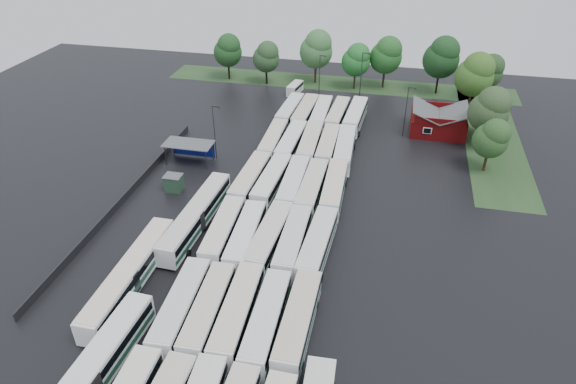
# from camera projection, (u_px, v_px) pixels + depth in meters

# --- Properties ---
(ground) EXTENTS (160.00, 160.00, 0.00)m
(ground) POSITION_uv_depth(u_px,v_px,m) (253.00, 255.00, 66.28)
(ground) COLOR black
(ground) RESTS_ON ground
(brick_building) EXTENTS (10.07, 8.60, 5.39)m
(brick_building) POSITION_uv_depth(u_px,v_px,m) (438.00, 123.00, 96.19)
(brick_building) COLOR maroon
(brick_building) RESTS_ON ground
(wash_shed) EXTENTS (8.20, 4.20, 3.58)m
(wash_shed) POSITION_uv_depth(u_px,v_px,m) (190.00, 145.00, 86.06)
(wash_shed) COLOR #2D2D30
(wash_shed) RESTS_ON ground
(utility_hut) EXTENTS (2.70, 2.20, 2.62)m
(utility_hut) POSITION_uv_depth(u_px,v_px,m) (174.00, 183.00, 78.98)
(utility_hut) COLOR #223D2A
(utility_hut) RESTS_ON ground
(grass_strip_north) EXTENTS (80.00, 10.00, 0.01)m
(grass_strip_north) POSITION_uv_depth(u_px,v_px,m) (337.00, 83.00, 119.45)
(grass_strip_north) COLOR #24411E
(grass_strip_north) RESTS_ON ground
(grass_strip_east) EXTENTS (10.00, 50.00, 0.01)m
(grass_strip_east) POSITION_uv_depth(u_px,v_px,m) (492.00, 137.00, 95.37)
(grass_strip_east) COLOR #24411E
(grass_strip_east) RESTS_ON ground
(west_fence) EXTENTS (0.10, 50.00, 1.20)m
(west_fence) POSITION_uv_depth(u_px,v_px,m) (124.00, 198.00, 76.67)
(west_fence) COLOR #2D2D30
(west_fence) RESTS_ON ground
(bus_r1c0) EXTENTS (3.47, 13.30, 3.67)m
(bus_r1c0) POSITION_uv_depth(u_px,v_px,m) (181.00, 307.00, 55.55)
(bus_r1c0) COLOR white
(bus_r1c0) RESTS_ON ground
(bus_r1c1) EXTENTS (3.34, 12.97, 3.58)m
(bus_r1c1) POSITION_uv_depth(u_px,v_px,m) (208.00, 311.00, 55.10)
(bus_r1c1) COLOR white
(bus_r1c1) RESTS_ON ground
(bus_r1c2) EXTENTS (3.34, 13.48, 3.73)m
(bus_r1c2) POSITION_uv_depth(u_px,v_px,m) (237.00, 314.00, 54.70)
(bus_r1c2) COLOR white
(bus_r1c2) RESTS_ON ground
(bus_r1c3) EXTENTS (3.10, 13.26, 3.67)m
(bus_r1c3) POSITION_uv_depth(u_px,v_px,m) (267.00, 321.00, 53.78)
(bus_r1c3) COLOR white
(bus_r1c3) RESTS_ON ground
(bus_r1c4) EXTENTS (2.86, 13.33, 3.71)m
(bus_r1c4) POSITION_uv_depth(u_px,v_px,m) (298.00, 322.00, 53.66)
(bus_r1c4) COLOR white
(bus_r1c4) RESTS_ON ground
(bus_r2c0) EXTENTS (3.36, 13.07, 3.61)m
(bus_r2c0) POSITION_uv_depth(u_px,v_px,m) (223.00, 232.00, 67.17)
(bus_r2c0) COLOR white
(bus_r2c0) RESTS_ON ground
(bus_r2c1) EXTENTS (3.37, 13.07, 3.61)m
(bus_r2c1) POSITION_uv_depth(u_px,v_px,m) (246.00, 237.00, 66.19)
(bus_r2c1) COLOR white
(bus_r2c1) RESTS_ON ground
(bus_r2c2) EXTENTS (3.48, 13.46, 3.71)m
(bus_r2c2) POSITION_uv_depth(u_px,v_px,m) (269.00, 238.00, 65.95)
(bus_r2c2) COLOR white
(bus_r2c2) RESTS_ON ground
(bus_r2c3) EXTENTS (2.95, 13.03, 3.62)m
(bus_r2c3) POSITION_uv_depth(u_px,v_px,m) (293.00, 242.00, 65.27)
(bus_r2c3) COLOR white
(bus_r2c3) RESTS_ON ground
(bus_r2c4) EXTENTS (3.38, 13.47, 3.72)m
(bus_r2c4) POSITION_uv_depth(u_px,v_px,m) (317.00, 245.00, 64.67)
(bus_r2c4) COLOR white
(bus_r2c4) RESTS_ON ground
(bus_r3c0) EXTENTS (3.25, 13.31, 3.68)m
(bus_r3c0) POSITION_uv_depth(u_px,v_px,m) (251.00, 180.00, 78.43)
(bus_r3c0) COLOR white
(bus_r3c0) RESTS_ON ground
(bus_r3c1) EXTENTS (3.37, 13.26, 3.66)m
(bus_r3c1) POSITION_uv_depth(u_px,v_px,m) (272.00, 182.00, 77.91)
(bus_r3c1) COLOR white
(bus_r3c1) RESTS_ON ground
(bus_r3c2) EXTENTS (3.10, 13.33, 3.69)m
(bus_r3c2) POSITION_uv_depth(u_px,v_px,m) (293.00, 185.00, 77.14)
(bus_r3c2) COLOR white
(bus_r3c2) RESTS_ON ground
(bus_r3c3) EXTENTS (2.85, 13.25, 3.69)m
(bus_r3c3) POSITION_uv_depth(u_px,v_px,m) (312.00, 188.00, 76.25)
(bus_r3c3) COLOR white
(bus_r3c3) RESTS_ON ground
(bus_r3c4) EXTENTS (3.19, 13.37, 3.70)m
(bus_r3c4) POSITION_uv_depth(u_px,v_px,m) (334.00, 189.00, 76.08)
(bus_r3c4) COLOR white
(bus_r3c4) RESTS_ON ground
(bus_r4c0) EXTENTS (2.94, 12.78, 3.54)m
(bus_r4c0) POSITION_uv_depth(u_px,v_px,m) (273.00, 141.00, 89.69)
(bus_r4c0) COLOR white
(bus_r4c0) RESTS_ON ground
(bus_r4c1) EXTENTS (3.11, 13.17, 3.65)m
(bus_r4c1) POSITION_uv_depth(u_px,v_px,m) (291.00, 143.00, 88.87)
(bus_r4c1) COLOR white
(bus_r4c1) RESTS_ON ground
(bus_r4c2) EXTENTS (3.24, 13.37, 3.70)m
(bus_r4c2) POSITION_uv_depth(u_px,v_px,m) (310.00, 144.00, 88.45)
(bus_r4c2) COLOR white
(bus_r4c2) RESTS_ON ground
(bus_r4c3) EXTENTS (2.88, 12.73, 3.53)m
(bus_r4c3) POSITION_uv_depth(u_px,v_px,m) (328.00, 147.00, 87.90)
(bus_r4c3) COLOR white
(bus_r4c3) RESTS_ON ground
(bus_r4c4) EXTENTS (3.38, 13.46, 3.72)m
(bus_r4c4) POSITION_uv_depth(u_px,v_px,m) (345.00, 149.00, 86.90)
(bus_r4c4) COLOR white
(bus_r4c4) RESTS_ON ground
(bus_r5c0) EXTENTS (3.28, 12.75, 3.52)m
(bus_r5c0) POSITION_uv_depth(u_px,v_px,m) (290.00, 111.00, 100.89)
(bus_r5c0) COLOR white
(bus_r5c0) RESTS_ON ground
(bus_r5c1) EXTENTS (3.24, 13.17, 3.64)m
(bus_r5c1) POSITION_uv_depth(u_px,v_px,m) (305.00, 113.00, 99.94)
(bus_r5c1) COLOR white
(bus_r5c1) RESTS_ON ground
(bus_r5c2) EXTENTS (2.92, 12.94, 3.59)m
(bus_r5c2) POSITION_uv_depth(u_px,v_px,m) (321.00, 114.00, 99.42)
(bus_r5c2) COLOR white
(bus_r5c2) RESTS_ON ground
(bus_r5c3) EXTENTS (3.29, 12.76, 3.52)m
(bus_r5c3) POSITION_uv_depth(u_px,v_px,m) (338.00, 115.00, 99.18)
(bus_r5c3) COLOR white
(bus_r5c3) RESTS_ON ground
(bus_r5c4) EXTENTS (3.51, 13.47, 3.71)m
(bus_r5c4) POSITION_uv_depth(u_px,v_px,m) (355.00, 117.00, 98.43)
(bus_r5c4) COLOR white
(bus_r5c4) RESTS_ON ground
(artic_bus_west_a) EXTENTS (3.73, 19.67, 3.63)m
(artic_bus_west_a) POSITION_uv_depth(u_px,v_px,m) (91.00, 376.00, 48.04)
(artic_bus_west_a) COLOR white
(artic_bus_west_a) RESTS_ON ground
(artic_bus_west_b) EXTENTS (3.52, 19.29, 3.56)m
(artic_bus_west_b) POSITION_uv_depth(u_px,v_px,m) (196.00, 216.00, 70.23)
(artic_bus_west_b) COLOR white
(artic_bus_west_b) RESTS_ON ground
(artic_bus_west_c) EXTENTS (2.77, 19.40, 3.60)m
(artic_bus_west_c) POSITION_uv_depth(u_px,v_px,m) (130.00, 275.00, 59.94)
(artic_bus_west_c) COLOR white
(artic_bus_west_c) RESTS_ON ground
(minibus) EXTENTS (2.88, 5.73, 2.39)m
(minibus) POSITION_uv_depth(u_px,v_px,m) (295.00, 88.00, 113.17)
(minibus) COLOR white
(minibus) RESTS_ON ground
(tree_north_0) EXTENTS (6.55, 6.55, 10.84)m
(tree_north_0) POSITION_uv_depth(u_px,v_px,m) (228.00, 50.00, 118.21)
(tree_north_0) COLOR black
(tree_north_0) RESTS_ON ground
(tree_north_1) EXTENTS (6.09, 6.09, 10.08)m
(tree_north_1) POSITION_uv_depth(u_px,v_px,m) (267.00, 57.00, 115.69)
(tree_north_1) COLOR black
(tree_north_1) RESTS_ON ground
(tree_north_2) EXTENTS (7.49, 7.49, 12.40)m
(tree_north_2) POSITION_uv_depth(u_px,v_px,m) (317.00, 49.00, 115.61)
(tree_north_2) COLOR #3A2314
(tree_north_2) RESTS_ON ground
(tree_north_3) EXTENTS (6.34, 6.34, 10.50)m
(tree_north_3) POSITION_uv_depth(u_px,v_px,m) (357.00, 60.00, 112.99)
(tree_north_3) COLOR #362A1D
(tree_north_3) RESTS_ON ground
(tree_north_4) EXTENTS (7.12, 7.12, 11.79)m
(tree_north_4) POSITION_uv_depth(u_px,v_px,m) (387.00, 55.00, 113.20)
(tree_north_4) COLOR #312215
(tree_north_4) RESTS_ON ground
(tree_north_5) EXTENTS (7.76, 7.76, 12.86)m
(tree_north_5) POSITION_uv_depth(u_px,v_px,m) (442.00, 57.00, 109.65)
(tree_north_5) COLOR black
(tree_north_5) RESTS_ON ground
(tree_north_6) EXTENTS (5.41, 5.41, 8.96)m
(tree_north_6) POSITION_uv_depth(u_px,v_px,m) (487.00, 72.00, 109.21)
(tree_north_6) COLOR #38251B
(tree_north_6) RESTS_ON ground
(tree_east_0) EXTENTS (5.67, 5.67, 9.38)m
(tree_east_0) POSITION_uv_depth(u_px,v_px,m) (492.00, 138.00, 81.52)
(tree_east_0) COLOR #342316
(tree_east_0) RESTS_ON ground
(tree_east_1) EXTENTS (6.97, 6.97, 11.54)m
(tree_east_1) POSITION_uv_depth(u_px,v_px,m) (490.00, 109.00, 87.89)
(tree_east_1) COLOR #322314
(tree_east_1) RESTS_ON ground
(tree_east_2) EXTENTS (4.58, 4.56, 7.55)m
(tree_east_2) POSITION_uv_depth(u_px,v_px,m) (485.00, 111.00, 93.61)
(tree_east_2) COLOR black
(tree_east_2) RESTS_ON ground
(tree_east_3) EXTENTS (7.60, 7.60, 12.59)m
(tree_east_3) POSITION_uv_depth(u_px,v_px,m) (476.00, 74.00, 100.92)
(tree_east_3) COLOR #392A1C
(tree_east_3) RESTS_ON ground
(tree_east_4) EXTENTS (6.21, 6.21, 10.28)m
(tree_east_4) POSITION_uv_depth(u_px,v_px,m) (489.00, 71.00, 107.05)
(tree_east_4) COLOR #332319
(tree_east_4) RESTS_ON ground
(lamp_post_ne) EXTENTS (1.48, 0.29, 9.58)m
(lamp_post_ne) POSITION_uv_depth(u_px,v_px,m) (407.00, 108.00, 92.99)
(lamp_post_ne) COLOR #2D2D30
(lamp_post_ne) RESTS_ON ground
(lamp_post_nw) EXTENTS (1.50, 0.29, 9.73)m
(lamp_post_nw) POSITION_uv_depth(u_px,v_px,m) (215.00, 129.00, 85.42)
(lamp_post_nw) COLOR #2D2D30
(lamp_post_nw) RESTS_ON ground
(lamp_post_back_w) EXTENTS (1.46, 0.28, 9.50)m
(lamp_post_back_w) POSITION_uv_depth(u_px,v_px,m) (320.00, 74.00, 108.86)
(lamp_post_back_w) COLOR #2D2D30
(lamp_post_back_w) RESTS_ON ground
(lamp_post_back_e) EXTENTS (1.66, 0.32, 10.80)m
(lamp_post_back_e) POSITION_uv_depth(u_px,v_px,m) (362.00, 74.00, 106.41)
(lamp_post_back_e) COLOR #2D2D30
(lamp_post_back_e) RESTS_ON ground
(puddle_2) EXTENTS (5.42, 5.42, 0.01)m
(puddle_2) POSITION_uv_depth(u_px,v_px,m) (192.00, 224.00, 71.95)
(puddle_2) COLOR black
(puddle_2) RESTS_ON ground
(puddle_3) EXTENTS (2.98, 2.98, 0.01)m
(puddle_3) POSITION_uv_depth(u_px,v_px,m) (293.00, 266.00, 64.39)
(puddle_3) COLOR black
(puddle_3) RESTS_ON ground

